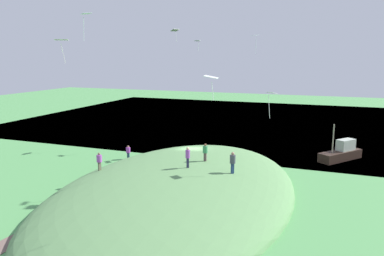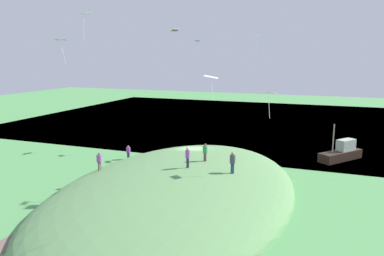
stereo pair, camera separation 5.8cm
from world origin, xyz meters
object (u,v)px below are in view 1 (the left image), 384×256
object	(u,v)px
person_with_child	(128,151)
kite_0	(62,41)
kite_5	(175,31)
kite_9	(271,95)
person_near_shore	(205,150)
person_walking_path	(233,160)
person_watching_kites	(188,155)
kite_6	(198,41)
kite_13	(255,37)
person_on_hilltop	(99,159)
mooring_post	(195,154)
boat_on_lake	(341,153)
kite_4	(86,15)
kite_7	(211,78)

from	to	relation	value
person_with_child	kite_0	distance (m)	14.64
kite_0	kite_5	bearing A→B (deg)	168.70
kite_9	person_near_shore	bearing A→B (deg)	-94.93
person_walking_path	kite_0	distance (m)	18.19
person_watching_kites	person_with_child	distance (m)	12.90
person_with_child	kite_0	bearing A→B (deg)	-103.85
kite_0	kite_6	xyz separation A→B (m)	(-16.94, 6.64, 0.48)
kite_5	kite_0	bearing A→B (deg)	-11.30
kite_5	kite_13	bearing A→B (deg)	88.65
kite_6	person_on_hilltop	bearing A→B (deg)	-10.44
kite_9	mooring_post	xyz separation A→B (m)	(-7.78, -9.35, -7.75)
kite_0	kite_9	size ratio (longest dim) A/B	0.99
boat_on_lake	kite_9	xyz separation A→B (m)	(13.64, -6.11, 7.65)
person_watching_kites	kite_9	size ratio (longest dim) A/B	0.85
kite_4	kite_6	xyz separation A→B (m)	(-19.03, 2.43, -1.33)
person_walking_path	kite_5	bearing A→B (deg)	-102.77
boat_on_lake	person_with_child	world-z (taller)	boat_on_lake
person_watching_kites	kite_0	size ratio (longest dim) A/B	0.86
kite_7	kite_4	bearing A→B (deg)	-110.48
boat_on_lake	person_with_child	distance (m)	24.19
kite_13	mooring_post	world-z (taller)	kite_13
person_on_hilltop	kite_13	world-z (taller)	kite_13
kite_5	kite_6	distance (m)	3.50
kite_4	kite_6	size ratio (longest dim) A/B	1.60
person_watching_kites	person_near_shore	distance (m)	2.74
kite_9	person_walking_path	bearing A→B (deg)	-59.68
kite_0	kite_5	world-z (taller)	kite_5
person_walking_path	kite_4	bearing A→B (deg)	-31.54
person_near_shore	kite_9	xyz separation A→B (m)	(0.50, 5.76, 5.27)
person_on_hilltop	person_with_child	bearing A→B (deg)	29.85
person_walking_path	person_with_child	size ratio (longest dim) A/B	1.16
person_with_child	kite_6	size ratio (longest dim) A/B	1.18
person_with_child	kite_9	distance (m)	19.01
kite_6	kite_9	bearing A→B (deg)	39.21
person_with_child	kite_7	distance (m)	22.81
person_near_shore	kite_4	world-z (taller)	kite_4
person_walking_path	kite_6	xyz separation A→B (m)	(-15.44, -8.64, 10.22)
kite_5	mooring_post	xyz separation A→B (m)	(6.48, 5.15, -14.04)
person_watching_kites	person_walking_path	xyz separation A→B (m)	(-0.58, 3.75, -0.26)
kite_0	kite_9	bearing A→B (deg)	99.67
kite_6	kite_7	world-z (taller)	kite_6
kite_0	kite_13	xyz separation A→B (m)	(-17.08, 13.76, 0.94)
kite_0	person_with_child	bearing A→B (deg)	170.99
boat_on_lake	kite_5	size ratio (longest dim) A/B	3.56
person_walking_path	kite_6	distance (m)	20.44
mooring_post	person_walking_path	bearing A→B (deg)	35.51
person_walking_path	person_near_shore	world-z (taller)	person_near_shore
person_watching_kites	mooring_post	distance (m)	10.69
person_with_child	kite_4	world-z (taller)	kite_4
kite_13	boat_on_lake	bearing A→B (deg)	87.93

